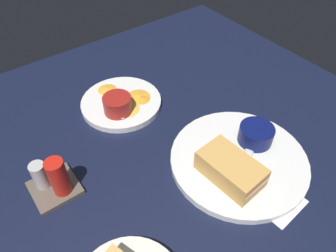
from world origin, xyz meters
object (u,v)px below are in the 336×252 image
plate_chips_companion (121,103)px  ramekin_dark_sauce (256,134)px  sandwich_half_near (230,169)px  spoon_by_dark_ramekin (246,157)px  spoon_by_gravy_ramekin (122,111)px  plate_sandwich_main (239,160)px  condiment_caddy (53,180)px  ramekin_light_gravy (117,104)px

plate_chips_companion → ramekin_dark_sauce: bearing=-150.5°
sandwich_half_near → spoon_by_dark_ramekin: size_ratio=1.45×
spoon_by_gravy_ramekin → spoon_by_dark_ramekin: bearing=-154.2°
plate_sandwich_main → condiment_caddy: 38.55cm
ramekin_dark_sauce → sandwich_half_near: bearing=108.0°
spoon_by_gravy_ramekin → plate_chips_companion: bearing=-28.4°
ramekin_dark_sauce → ramekin_light_gravy: bearing=36.0°
ramekin_light_gravy → plate_sandwich_main: bearing=-155.3°
plate_sandwich_main → plate_chips_companion: 33.45cm
spoon_by_dark_ramekin → condiment_caddy: bearing=63.5°
ramekin_dark_sauce → plate_chips_companion: (30.13, 17.07, -2.93)cm
sandwich_half_near → plate_chips_companion: 34.49cm
sandwich_half_near → plate_chips_companion: bearing=9.1°
plate_chips_companion → ramekin_light_gravy: ramekin_light_gravy is taller
spoon_by_gravy_ramekin → condiment_caddy: size_ratio=0.99×
plate_sandwich_main → sandwich_half_near: (-2.19, 5.18, 3.20)cm
plate_chips_companion → spoon_by_gravy_ramekin: bearing=151.6°
ramekin_dark_sauce → spoon_by_gravy_ramekin: ramekin_dark_sauce is taller
plate_sandwich_main → ramekin_light_gravy: bearing=24.7°
ramekin_dark_sauce → ramekin_light_gravy: size_ratio=1.10×
ramekin_light_gravy → spoon_by_gravy_ramekin: ramekin_light_gravy is taller
ramekin_dark_sauce → condiment_caddy: 43.79cm
condiment_caddy → sandwich_half_near: bearing=-122.9°
spoon_by_gravy_ramekin → ramekin_dark_sauce: bearing=-143.7°
spoon_by_dark_ramekin → ramekin_light_gravy: (29.58, 14.31, 1.94)cm
ramekin_dark_sauce → ramekin_light_gravy: ramekin_light_gravy is taller
ramekin_light_gravy → condiment_caddy: bearing=118.9°
spoon_by_dark_ramekin → plate_chips_companion: size_ratio=0.46×
sandwich_half_near → ramekin_dark_sauce: 12.26cm
sandwich_half_near → spoon_by_gravy_ramekin: sandwich_half_near is taller
spoon_by_dark_ramekin → spoon_by_gravy_ramekin: (28.69, 13.89, 0.00)cm
ramekin_dark_sauce → spoon_by_dark_ramekin: size_ratio=0.81×
ramekin_dark_sauce → spoon_by_gravy_ramekin: bearing=36.3°
sandwich_half_near → plate_chips_companion: sandwich_half_near is taller
spoon_by_dark_ramekin → ramekin_light_gravy: bearing=25.8°
plate_chips_companion → spoon_by_gravy_ramekin: 4.68cm
spoon_by_dark_ramekin → plate_chips_companion: bearing=19.8°
sandwich_half_near → spoon_by_gravy_ramekin: (29.92, 7.58, -2.04)cm
ramekin_dark_sauce → spoon_by_gravy_ramekin: (26.14, 19.23, -1.76)cm
sandwich_half_near → condiment_caddy: (19.01, 29.41, -0.59)cm
plate_sandwich_main → spoon_by_gravy_ramekin: (27.74, 12.76, 1.16)cm
plate_sandwich_main → spoon_by_gravy_ramekin: spoon_by_gravy_ramekin is taller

